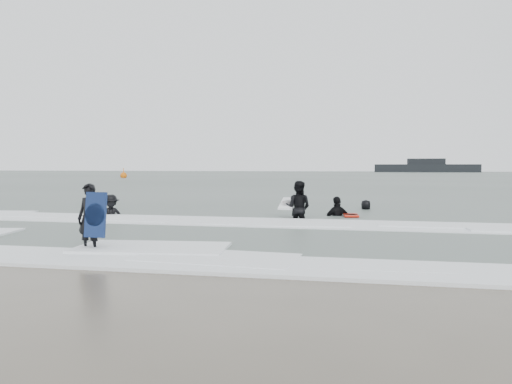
% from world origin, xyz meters
% --- Properties ---
extents(ground, '(320.00, 320.00, 0.00)m').
position_xyz_m(ground, '(0.00, 0.00, 0.00)').
color(ground, brown).
rests_on(ground, ground).
extents(sea, '(320.00, 320.00, 0.00)m').
position_xyz_m(sea, '(0.00, 80.00, 0.06)').
color(sea, '#47544C').
rests_on(sea, ground).
extents(surfer_centre, '(0.59, 0.42, 1.52)m').
position_xyz_m(surfer_centre, '(-2.61, 0.14, 0.00)').
color(surfer_centre, black).
rests_on(surfer_centre, ground).
extents(surfer_wading, '(1.01, 0.83, 1.91)m').
position_xyz_m(surfer_wading, '(0.89, 7.76, 0.00)').
color(surfer_wading, black).
rests_on(surfer_wading, ground).
extents(surfer_breaker, '(1.25, 1.06, 1.67)m').
position_xyz_m(surfer_breaker, '(-6.03, 7.24, 0.00)').
color(surfer_breaker, black).
rests_on(surfer_breaker, ground).
extents(surfer_right_near, '(1.21, 0.97, 1.91)m').
position_xyz_m(surfer_right_near, '(2.18, 8.92, 0.00)').
color(surfer_right_near, black).
rests_on(surfer_right_near, ground).
extents(surfer_right_far, '(0.90, 0.72, 1.60)m').
position_xyz_m(surfer_right_far, '(3.19, 11.86, 0.00)').
color(surfer_right_far, black).
rests_on(surfer_right_far, ground).
extents(surf_foam, '(30.03, 9.06, 0.09)m').
position_xyz_m(surf_foam, '(0.00, 3.70, 0.04)').
color(surf_foam, white).
rests_on(surf_foam, ground).
extents(bodyboards, '(5.56, 9.32, 1.25)m').
position_xyz_m(bodyboards, '(0.32, 5.57, 0.50)').
color(bodyboards, '#0F1E48').
rests_on(bodyboards, ground).
extents(buoy, '(1.00, 1.00, 1.65)m').
position_xyz_m(buoy, '(-33.20, 60.16, 0.42)').
color(buoy, '#DD5F09').
rests_on(buoy, ground).
extents(vessel_horizon, '(29.28, 5.23, 3.97)m').
position_xyz_m(vessel_horizon, '(19.64, 143.95, 1.48)').
color(vessel_horizon, black).
rests_on(vessel_horizon, ground).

